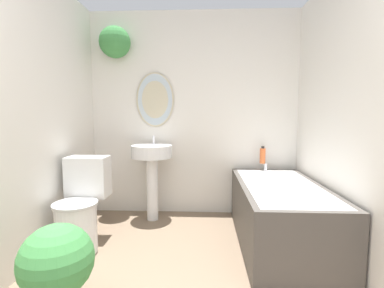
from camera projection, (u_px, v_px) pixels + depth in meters
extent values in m
cube|color=silver|center=(194.00, 114.00, 3.34)|extent=(2.57, 0.06, 2.40)
ellipsoid|color=beige|center=(155.00, 100.00, 3.30)|extent=(0.45, 0.02, 0.65)
ellipsoid|color=silver|center=(155.00, 100.00, 3.30)|extent=(0.41, 0.01, 0.61)
cylinder|color=#9E6042|center=(115.00, 35.00, 3.16)|extent=(0.16, 0.16, 0.09)
sphere|color=#3D8442|center=(115.00, 42.00, 3.16)|extent=(0.35, 0.35, 0.35)
cube|color=silver|center=(10.00, 114.00, 1.98)|extent=(0.06, 2.93, 2.40)
cube|color=silver|center=(372.00, 114.00, 1.86)|extent=(0.06, 2.93, 2.40)
cylinder|color=white|center=(76.00, 229.00, 2.40)|extent=(0.35, 0.35, 0.42)
cylinder|color=silver|center=(75.00, 204.00, 2.38)|extent=(0.38, 0.38, 0.02)
cube|color=white|center=(88.00, 176.00, 2.64)|extent=(0.38, 0.22, 0.38)
cylinder|color=white|center=(152.00, 189.00, 3.15)|extent=(0.13, 0.13, 0.72)
cylinder|color=white|center=(152.00, 151.00, 3.11)|extent=(0.46, 0.46, 0.14)
cylinder|color=silver|center=(154.00, 140.00, 3.22)|extent=(0.02, 0.02, 0.10)
cube|color=#4C4742|center=(280.00, 214.00, 2.58)|extent=(0.74, 1.49, 0.56)
cube|color=white|center=(281.00, 187.00, 2.55)|extent=(0.64, 1.39, 0.04)
cylinder|color=silver|center=(266.00, 167.00, 3.19)|extent=(0.04, 0.04, 0.08)
cylinder|color=#DB6633|center=(263.00, 156.00, 3.21)|extent=(0.06, 0.06, 0.17)
cylinder|color=black|center=(263.00, 147.00, 3.20)|extent=(0.04, 0.04, 0.02)
sphere|color=#3D8442|center=(57.00, 260.00, 1.60)|extent=(0.42, 0.42, 0.42)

